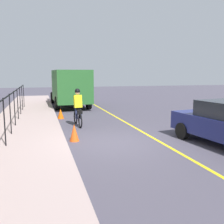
# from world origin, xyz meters

# --- Properties ---
(ground_plane) EXTENTS (80.00, 80.00, 0.00)m
(ground_plane) POSITION_xyz_m (0.00, 0.00, 0.00)
(ground_plane) COLOR #44414E
(lane_line_centre) EXTENTS (36.00, 0.12, 0.01)m
(lane_line_centre) POSITION_xyz_m (0.00, -1.60, 0.00)
(lane_line_centre) COLOR yellow
(lane_line_centre) RESTS_ON ground
(sidewalk) EXTENTS (40.00, 3.20, 0.15)m
(sidewalk) POSITION_xyz_m (0.00, 3.40, 0.07)
(sidewalk) COLOR #A48E8C
(sidewalk) RESTS_ON ground
(iron_fence) EXTENTS (19.14, 0.04, 1.60)m
(iron_fence) POSITION_xyz_m (1.00, 3.80, 1.32)
(iron_fence) COLOR black
(iron_fence) RESTS_ON sidewalk
(cyclist_lead) EXTENTS (1.71, 0.39, 1.83)m
(cyclist_lead) POSITION_xyz_m (3.37, 0.92, 0.91)
(cyclist_lead) COLOR black
(cyclist_lead) RESTS_ON ground
(box_truck_background) EXTENTS (6.76, 2.67, 2.78)m
(box_truck_background) POSITION_xyz_m (11.03, 0.46, 1.55)
(box_truck_background) COLOR #265D29
(box_truck_background) RESTS_ON ground
(traffic_cone_near) EXTENTS (0.36, 0.36, 0.57)m
(traffic_cone_near) POSITION_xyz_m (5.70, 1.58, 0.28)
(traffic_cone_near) COLOR #EC5708
(traffic_cone_near) RESTS_ON ground
(traffic_cone_far) EXTENTS (0.36, 0.36, 0.65)m
(traffic_cone_far) POSITION_xyz_m (0.64, 1.46, 0.33)
(traffic_cone_far) COLOR #E75217
(traffic_cone_far) RESTS_ON ground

